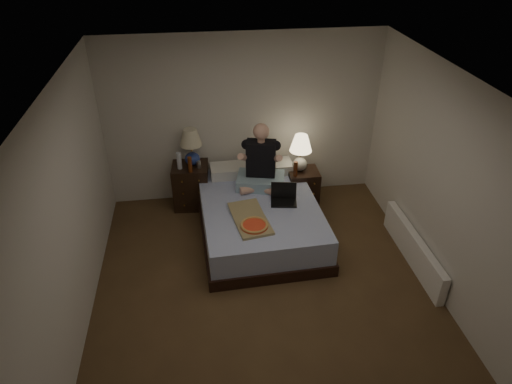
{
  "coord_description": "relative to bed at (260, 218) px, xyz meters",
  "views": [
    {
      "loc": [
        -0.66,
        -3.87,
        3.89
      ],
      "look_at": [
        0.0,
        0.9,
        0.85
      ],
      "focal_mm": 32.0,
      "sensor_mm": 36.0,
      "label": 1
    }
  ],
  "objects": [
    {
      "name": "wall_right",
      "position": [
        1.91,
        -1.17,
        1.0
      ],
      "size": [
        0.0,
        4.5,
        2.5
      ],
      "primitive_type": "cube",
      "rotation": [
        1.57,
        0.0,
        -1.57
      ],
      "color": "beige",
      "rests_on": "ground"
    },
    {
      "name": "nightstand_right",
      "position": [
        0.74,
        0.63,
        0.03
      ],
      "size": [
        0.45,
        0.4,
        0.58
      ],
      "primitive_type": "cube",
      "rotation": [
        0.0,
        0.0,
        0.0
      ],
      "color": "black",
      "rests_on": "floor"
    },
    {
      "name": "radiator",
      "position": [
        1.84,
        -0.86,
        -0.05
      ],
      "size": [
        0.1,
        1.6,
        0.4
      ],
      "primitive_type": "cube",
      "color": "white",
      "rests_on": "floor"
    },
    {
      "name": "lamp_left",
      "position": [
        -0.86,
        0.88,
        0.7
      ],
      "size": [
        0.38,
        0.38,
        0.56
      ],
      "primitive_type": null,
      "rotation": [
        0.0,
        0.0,
        -0.21
      ],
      "color": "navy",
      "rests_on": "nightstand_left"
    },
    {
      "name": "floor",
      "position": [
        -0.09,
        -1.17,
        -0.25
      ],
      "size": [
        4.0,
        4.5,
        0.0
      ],
      "primitive_type": "cube",
      "color": "brown",
      "rests_on": "ground"
    },
    {
      "name": "person",
      "position": [
        0.07,
        0.42,
        0.72
      ],
      "size": [
        0.76,
        0.66,
        0.93
      ],
      "primitive_type": null,
      "rotation": [
        0.0,
        0.0,
        -0.23
      ],
      "color": "black",
      "rests_on": "bed"
    },
    {
      "name": "beer_bottle_left",
      "position": [
        -0.9,
        0.67,
        0.54
      ],
      "size": [
        0.06,
        0.06,
        0.23
      ],
      "primitive_type": "cylinder",
      "color": "#5A270C",
      "rests_on": "nightstand_left"
    },
    {
      "name": "pizza_box",
      "position": [
        -0.15,
        -0.57,
        0.29
      ],
      "size": [
        0.52,
        0.82,
        0.08
      ],
      "primitive_type": null,
      "rotation": [
        0.0,
        0.0,
        0.17
      ],
      "color": "tan",
      "rests_on": "bed"
    },
    {
      "name": "ceiling",
      "position": [
        -0.09,
        -1.17,
        2.25
      ],
      "size": [
        4.0,
        4.5,
        0.0
      ],
      "primitive_type": "cube",
      "rotation": [
        3.14,
        0.0,
        0.0
      ],
      "color": "white",
      "rests_on": "ground"
    },
    {
      "name": "nightstand_left",
      "position": [
        -0.91,
        0.85,
        0.08
      ],
      "size": [
        0.55,
        0.5,
        0.67
      ],
      "primitive_type": "cube",
      "rotation": [
        0.0,
        0.0,
        -0.07
      ],
      "color": "black",
      "rests_on": "floor"
    },
    {
      "name": "soda_can",
      "position": [
        -0.77,
        0.78,
        0.47
      ],
      "size": [
        0.07,
        0.07,
        0.1
      ],
      "primitive_type": "cylinder",
      "color": "#B9BAB4",
      "rests_on": "nightstand_left"
    },
    {
      "name": "beer_bottle_right",
      "position": [
        0.59,
        0.51,
        0.44
      ],
      "size": [
        0.06,
        0.06,
        0.23
      ],
      "primitive_type": "cylinder",
      "color": "#52220B",
      "rests_on": "nightstand_right"
    },
    {
      "name": "lamp_right",
      "position": [
        0.69,
        0.67,
        0.6
      ],
      "size": [
        0.34,
        0.34,
        0.56
      ],
      "primitive_type": null,
      "rotation": [
        0.0,
        0.0,
        0.08
      ],
      "color": "gray",
      "rests_on": "nightstand_right"
    },
    {
      "name": "water_bottle",
      "position": [
        -1.05,
        0.79,
        0.55
      ],
      "size": [
        0.07,
        0.07,
        0.25
      ],
      "primitive_type": "cylinder",
      "color": "silver",
      "rests_on": "nightstand_left"
    },
    {
      "name": "bed",
      "position": [
        0.0,
        0.0,
        0.0
      ],
      "size": [
        1.61,
        2.1,
        0.51
      ],
      "primitive_type": "cube",
      "rotation": [
        0.0,
        0.0,
        0.04
      ],
      "color": "#5E76BD",
      "rests_on": "floor"
    },
    {
      "name": "laptop",
      "position": [
        0.32,
        -0.06,
        0.37
      ],
      "size": [
        0.38,
        0.33,
        0.24
      ],
      "primitive_type": null,
      "rotation": [
        0.0,
        0.0,
        -0.16
      ],
      "color": "black",
      "rests_on": "bed"
    },
    {
      "name": "wall_back",
      "position": [
        -0.09,
        1.08,
        1.0
      ],
      "size": [
        4.0,
        0.0,
        2.5
      ],
      "primitive_type": "cube",
      "rotation": [
        1.57,
        0.0,
        0.0
      ],
      "color": "beige",
      "rests_on": "ground"
    },
    {
      "name": "wall_left",
      "position": [
        -2.09,
        -1.17,
        1.0
      ],
      "size": [
        0.0,
        4.5,
        2.5
      ],
      "primitive_type": "cube",
      "rotation": [
        1.57,
        0.0,
        1.57
      ],
      "color": "beige",
      "rests_on": "ground"
    }
  ]
}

